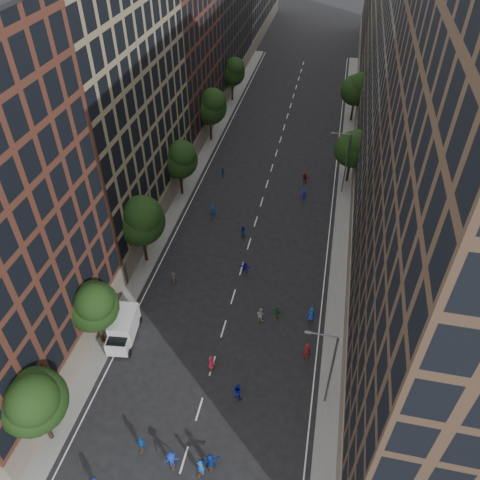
{
  "coord_description": "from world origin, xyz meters",
  "views": [
    {
      "loc": [
        7.9,
        -11.21,
        37.51
      ],
      "look_at": [
        -0.75,
        29.65,
        2.0
      ],
      "focal_mm": 35.0,
      "sensor_mm": 36.0,
      "label": 1
    }
  ],
  "objects": [
    {
      "name": "bldg_right_c",
      "position": [
        19.0,
        71.0,
        17.5
      ],
      "size": [
        14.0,
        26.0,
        35.0
      ],
      "primitive_type": "cube",
      "color": "#8C7B5B",
      "rests_on": "ground"
    },
    {
      "name": "bldg_left_c",
      "position": [
        -19.0,
        58.0,
        14.0
      ],
      "size": [
        14.0,
        20.0,
        28.0
      ],
      "primitive_type": "cube",
      "color": "#4F291E",
      "rests_on": "ground"
    },
    {
      "name": "skater_16",
      "position": [
        -6.69,
        45.55,
        0.79
      ],
      "size": [
        0.99,
        0.61,
        1.58
      ],
      "primitive_type": "imported",
      "rotation": [
        0.0,
        0.0,
        2.89
      ],
      "color": "#1554B0",
      "rests_on": "ground"
    },
    {
      "name": "sidewalk_left",
      "position": [
        -12.0,
        47.5,
        0.07
      ],
      "size": [
        4.0,
        105.0,
        0.15
      ],
      "primitive_type": "cube",
      "color": "slate",
      "rests_on": "ground"
    },
    {
      "name": "tree_right_b",
      "position": [
        11.39,
        67.85,
        5.96
      ],
      "size": [
        5.2,
        5.2,
        8.83
      ],
      "color": "black",
      "rests_on": "ground"
    },
    {
      "name": "tree_left_3",
      "position": [
        -11.02,
        39.85,
        5.82
      ],
      "size": [
        5.0,
        5.0,
        8.58
      ],
      "color": "black",
      "rests_on": "ground"
    },
    {
      "name": "skater_12",
      "position": [
        8.5,
        20.99,
        0.86
      ],
      "size": [
        0.96,
        0.75,
        1.73
      ],
      "primitive_type": "imported",
      "rotation": [
        0.0,
        0.0,
        3.41
      ],
      "color": "#1544AC",
      "rests_on": "ground"
    },
    {
      "name": "skater_13",
      "position": [
        -5.7,
        35.89,
        0.94
      ],
      "size": [
        0.68,
        0.45,
        1.88
      ],
      "primitive_type": "imported",
      "rotation": [
        0.0,
        0.0,
        3.14
      ],
      "color": "#1442A6",
      "rests_on": "ground"
    },
    {
      "name": "tree_left_2",
      "position": [
        -10.99,
        25.83,
        6.36
      ],
      "size": [
        5.6,
        5.6,
        9.45
      ],
      "color": "black",
      "rests_on": "ground"
    },
    {
      "name": "skater_6",
      "position": [
        -0.0,
        13.24,
        0.83
      ],
      "size": [
        0.93,
        0.72,
        1.67
      ],
      "primitive_type": "imported",
      "rotation": [
        0.0,
        0.0,
        2.88
      ],
      "color": "#AA1C38",
      "rests_on": "ground"
    },
    {
      "name": "skater_1",
      "position": [
        1.62,
        3.82,
        0.94
      ],
      "size": [
        0.79,
        0.63,
        1.89
      ],
      "primitive_type": "imported",
      "rotation": [
        0.0,
        0.0,
        2.85
      ],
      "color": "#1555B2",
      "rests_on": "ground"
    },
    {
      "name": "cargo_van",
      "position": [
        -9.31,
        14.94,
        1.39
      ],
      "size": [
        2.88,
        5.18,
        2.64
      ],
      "rotation": [
        0.0,
        0.0,
        0.12
      ],
      "color": "white",
      "rests_on": "ground"
    },
    {
      "name": "skater_17",
      "position": [
        5.23,
        46.57,
        0.76
      ],
      "size": [
        1.47,
        0.93,
        1.52
      ],
      "primitive_type": "imported",
      "rotation": [
        0.0,
        0.0,
        2.77
      ],
      "color": "maroon",
      "rests_on": "ground"
    },
    {
      "name": "streetlamp_near",
      "position": [
        10.37,
        12.0,
        5.17
      ],
      "size": [
        2.64,
        0.22,
        9.06
      ],
      "color": "#595B60",
      "rests_on": "ground"
    },
    {
      "name": "skater_5",
      "position": [
        2.24,
        4.43,
        0.91
      ],
      "size": [
        1.78,
        1.1,
        1.83
      ],
      "primitive_type": "imported",
      "rotation": [
        0.0,
        0.0,
        3.5
      ],
      "color": "#123399",
      "rests_on": "ground"
    },
    {
      "name": "bldg_left_b",
      "position": [
        -19.0,
        35.0,
        17.0
      ],
      "size": [
        14.0,
        26.0,
        34.0
      ],
      "primitive_type": "cube",
      "color": "#8C7B5B",
      "rests_on": "ground"
    },
    {
      "name": "skater_11",
      "position": [
        0.51,
        26.41,
        0.77
      ],
      "size": [
        1.43,
        0.47,
        1.53
      ],
      "primitive_type": "imported",
      "rotation": [
        0.0,
        0.0,
        3.15
      ],
      "color": "#171190",
      "rests_on": "ground"
    },
    {
      "name": "skater_10",
      "position": [
        5.04,
        20.58,
        0.81
      ],
      "size": [
        1.03,
        0.71,
        1.63
      ],
      "primitive_type": "imported",
      "rotation": [
        0.0,
        0.0,
        2.77
      ],
      "color": "#1B5B30",
      "rests_on": "ground"
    },
    {
      "name": "skater_8",
      "position": [
        3.44,
        19.92,
        0.82
      ],
      "size": [
        0.98,
        0.89,
        1.64
      ],
      "primitive_type": "imported",
      "rotation": [
        0.0,
        0.0,
        2.74
      ],
      "color": "#B1B1AD",
      "rests_on": "ground"
    },
    {
      "name": "skater_4",
      "position": [
        -3.53,
        4.69,
        0.87
      ],
      "size": [
        1.05,
        0.49,
        1.74
      ],
      "primitive_type": "imported",
      "rotation": [
        0.0,
        0.0,
        3.21
      ],
      "color": "#134B9C",
      "rests_on": "ground"
    },
    {
      "name": "skater_2",
      "position": [
        3.03,
        10.77,
        0.97
      ],
      "size": [
        1.14,
        1.02,
        1.93
      ],
      "primitive_type": "imported",
      "rotation": [
        0.0,
        0.0,
        2.77
      ],
      "color": "navy",
      "rests_on": "ground"
    },
    {
      "name": "skater_14",
      "position": [
        -1.02,
        32.75,
        0.77
      ],
      "size": [
        0.91,
        0.81,
        1.54
      ],
      "primitive_type": "imported",
      "rotation": [
        0.0,
        0.0,
        2.79
      ],
      "color": "navy",
      "rests_on": "ground"
    },
    {
      "name": "tree_right_a",
      "position": [
        11.38,
        47.85,
        5.63
      ],
      "size": [
        5.0,
        5.0,
        8.39
      ],
      "color": "black",
      "rests_on": "ground"
    },
    {
      "name": "skater_9",
      "position": [
        -6.9,
        23.12,
        0.76
      ],
      "size": [
        1.05,
        0.7,
        1.52
      ],
      "primitive_type": "imported",
      "rotation": [
        0.0,
        0.0,
        3.29
      ],
      "color": "#393A3E",
      "rests_on": "ground"
    },
    {
      "name": "streetlamp_far",
      "position": [
        10.37,
        45.0,
        5.17
      ],
      "size": [
        2.64,
        0.22,
        9.06
      ],
      "color": "#595B60",
      "rests_on": "ground"
    },
    {
      "name": "tree_left_1",
      "position": [
        -11.02,
        13.86,
        5.55
      ],
      "size": [
        4.8,
        4.8,
        8.21
      ],
      "color": "black",
      "rests_on": "ground"
    },
    {
      "name": "skater_7",
      "position": [
        8.5,
        16.34,
        0.97
      ],
      "size": [
        0.82,
        0.66,
        1.95
      ],
      "primitive_type": "imported",
      "rotation": [
        0.0,
        0.0,
        3.46
      ],
      "color": "maroon",
      "rests_on": "ground"
    },
    {
      "name": "skater_15",
      "position": [
        5.53,
        41.97,
        0.84
      ],
      "size": [
        1.25,
        1.01,
        1.68
      ],
      "primitive_type": "imported",
      "rotation": [
        0.0,
        0.0,
        3.56
      ],
      "color": "#1518AF",
      "rests_on": "ground"
    },
    {
      "name": "tree_left_5",
      "position": [
        -11.02,
        71.86,
        5.68
      ],
      "size": [
        4.8,
        4.8,
        8.33
      ],
      "color": "black",
      "rests_on": "ground"
    },
    {
      "name": "ground",
      "position": [
        0.0,
        40.0,
        0.0
      ],
      "size": [
        240.0,
        240.0,
        0.0
      ],
      "primitive_type": "plane",
      "color": "black",
      "rests_on": "ground"
    },
    {
      "name": "tree_left_4",
      "position": [
        -11.0,
        55.84,
        6.1
      ],
      "size": [
        5.4,
        5.4,
        9.08
      ],
      "color": "black",
      "rests_on": "ground"
    },
    {
      "name": "tree_left_0",
      "position": [
        -11.01,
        3.85,
        5.96
      ],
      "size": [
        5.2,
        5.2,
        8.83
      ],
      "color": "black",
      "rests_on": "ground"
    },
    {
      "name": "sidewalk_right",
      "position": [
        12.0,
        47.5,
        0.07
      ],
      "size": [
        4.0,
        105.0,
        0.15
      ],
      "primitive_type": "cube",
      "color": "slate",
      "rests_on": "ground"
    },
    {
      "name": "bldg_right_b",
      "position": [
        19.0,
        44.0,
        16.5
      ],
      "size": [
        14.0,
        28.0,
        33.0
      ],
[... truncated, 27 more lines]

